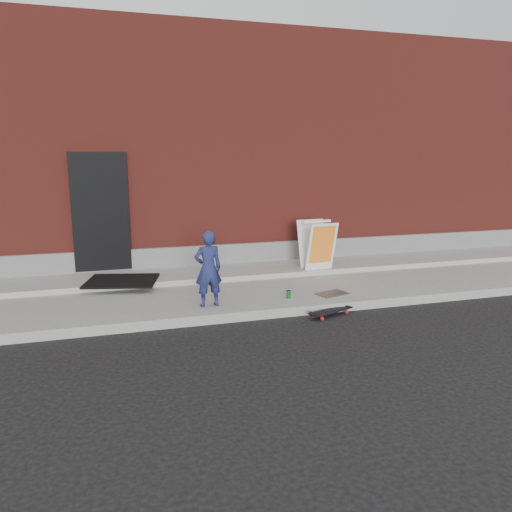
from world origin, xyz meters
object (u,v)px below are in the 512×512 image
object	(u,v)px
child	(208,269)
soda_can	(289,294)
pizza_sign	(317,245)
skateboard	(331,311)

from	to	relation	value
child	soda_can	distance (m)	1.44
child	pizza_sign	bearing A→B (deg)	-153.97
pizza_sign	soda_can	world-z (taller)	pizza_sign
skateboard	pizza_sign	xyz separation A→B (m)	(0.67, 2.10, 0.66)
child	soda_can	size ratio (longest dim) A/B	8.89
pizza_sign	soda_can	xyz separation A→B (m)	(-1.14, -1.48, -0.52)
pizza_sign	soda_can	distance (m)	1.94
skateboard	child	bearing A→B (deg)	162.34
soda_can	pizza_sign	bearing A→B (deg)	52.34
child	soda_can	bearing A→B (deg)	176.16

